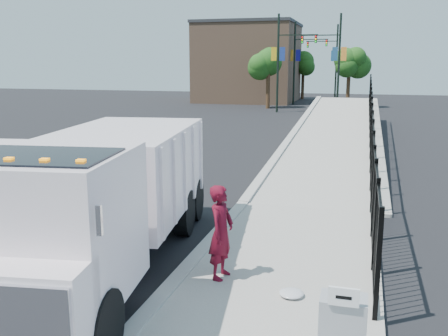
# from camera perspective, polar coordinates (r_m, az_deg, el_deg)

# --- Properties ---
(ground) EXTENTS (120.00, 120.00, 0.00)m
(ground) POSITION_cam_1_polar(r_m,az_deg,el_deg) (10.88, -2.71, -10.12)
(ground) COLOR black
(ground) RESTS_ON ground
(sidewalk) EXTENTS (3.55, 12.00, 0.12)m
(sidewalk) POSITION_cam_1_polar(r_m,az_deg,el_deg) (8.66, 5.58, -15.80)
(sidewalk) COLOR #9E998E
(sidewalk) RESTS_ON ground
(curb) EXTENTS (0.30, 12.00, 0.16)m
(curb) POSITION_cam_1_polar(r_m,az_deg,el_deg) (9.14, -6.77, -14.14)
(curb) COLOR #ADAAA3
(curb) RESTS_ON ground
(ramp) EXTENTS (3.95, 24.06, 3.19)m
(ramp) POSITION_cam_1_polar(r_m,az_deg,el_deg) (25.91, 13.05, 2.55)
(ramp) COLOR #9E998E
(ramp) RESTS_ON ground
(iron_fence) EXTENTS (0.10, 28.00, 1.80)m
(iron_fence) POSITION_cam_1_polar(r_m,az_deg,el_deg) (21.80, 16.39, 3.05)
(iron_fence) COLOR black
(iron_fence) RESTS_ON ground
(truck) EXTENTS (3.78, 8.66, 2.87)m
(truck) POSITION_cam_1_polar(r_m,az_deg,el_deg) (9.81, -14.50, -3.03)
(truck) COLOR black
(truck) RESTS_ON ground
(worker) EXTENTS (0.51, 0.70, 1.78)m
(worker) POSITION_cam_1_polar(r_m,az_deg,el_deg) (9.31, -0.33, -7.33)
(worker) COLOR #570919
(worker) RESTS_ON sidewalk
(arrow_sign) EXTENTS (0.35, 0.04, 0.22)m
(arrow_sign) POSITION_cam_1_polar(r_m,az_deg,el_deg) (6.00, 13.52, -14.13)
(arrow_sign) COLOR white
(arrow_sign) RESTS_ON utility_cabinet
(debris) EXTENTS (0.43, 0.43, 0.11)m
(debris) POSITION_cam_1_polar(r_m,az_deg,el_deg) (8.98, 7.70, -13.98)
(debris) COLOR silver
(debris) RESTS_ON sidewalk
(light_pole_0) EXTENTS (3.77, 0.22, 8.00)m
(light_pole_0) POSITION_cam_1_polar(r_m,az_deg,el_deg) (42.33, 6.60, 12.23)
(light_pole_0) COLOR black
(light_pole_0) RESTS_ON ground
(light_pole_1) EXTENTS (3.78, 0.22, 8.00)m
(light_pole_1) POSITION_cam_1_polar(r_m,az_deg,el_deg) (42.78, 12.60, 12.03)
(light_pole_1) COLOR black
(light_pole_1) RESTS_ON ground
(light_pole_2) EXTENTS (3.77, 0.22, 8.00)m
(light_pole_2) POSITION_cam_1_polar(r_m,az_deg,el_deg) (50.56, 8.40, 12.12)
(light_pole_2) COLOR black
(light_pole_2) RESTS_ON ground
(light_pole_3) EXTENTS (3.77, 0.22, 8.00)m
(light_pole_3) POSITION_cam_1_polar(r_m,az_deg,el_deg) (54.84, 12.40, 11.95)
(light_pole_3) COLOR black
(light_pole_3) RESTS_ON ground
(tree_0) EXTENTS (2.53, 2.53, 5.26)m
(tree_0) POSITION_cam_1_polar(r_m,az_deg,el_deg) (45.85, 5.10, 11.70)
(tree_0) COLOR #382314
(tree_0) RESTS_ON ground
(tree_1) EXTENTS (2.18, 2.18, 5.09)m
(tree_1) POSITION_cam_1_polar(r_m,az_deg,el_deg) (47.93, 14.13, 11.37)
(tree_1) COLOR #382314
(tree_1) RESTS_ON ground
(tree_2) EXTENTS (2.38, 2.38, 5.19)m
(tree_2) POSITION_cam_1_polar(r_m,az_deg,el_deg) (58.66, 9.06, 11.63)
(tree_2) COLOR #382314
(tree_2) RESTS_ON ground
(building) EXTENTS (10.00, 10.00, 8.00)m
(building) POSITION_cam_1_polar(r_m,az_deg,el_deg) (54.94, 2.84, 11.83)
(building) COLOR #8C664C
(building) RESTS_ON ground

